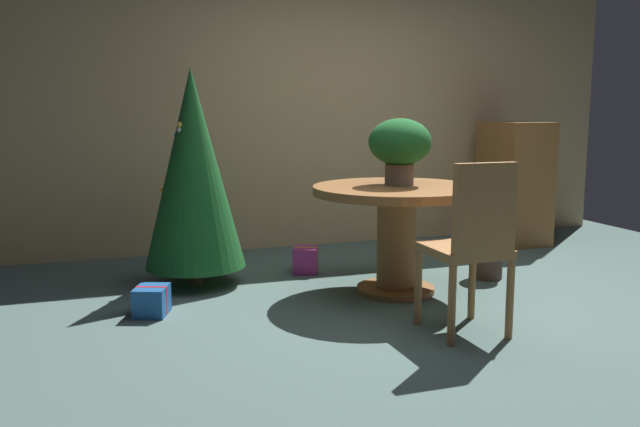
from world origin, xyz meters
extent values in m
plane|color=#4C6660|center=(0.00, 0.00, 0.00)|extent=(6.60, 6.60, 0.00)
cube|color=tan|center=(0.00, 2.20, 1.30)|extent=(6.00, 0.10, 2.60)
cylinder|color=brown|center=(-0.13, 0.37, 0.02)|extent=(0.55, 0.55, 0.04)
cylinder|color=brown|center=(-0.13, 0.37, 0.37)|extent=(0.27, 0.27, 0.66)
cylinder|color=brown|center=(-0.13, 0.37, 0.73)|extent=(1.18, 1.18, 0.06)
cylinder|color=#665B51|center=(-0.08, 0.44, 0.83)|extent=(0.20, 0.20, 0.15)
ellipsoid|color=#195623|center=(-0.08, 0.44, 1.06)|extent=(0.44, 0.44, 0.33)
sphere|color=#E5A8B2|center=(-0.10, 0.30, 1.05)|extent=(0.06, 0.06, 0.06)
sphere|color=#E5A8B2|center=(0.03, 0.37, 1.15)|extent=(0.08, 0.08, 0.08)
sphere|color=#E5A8B2|center=(-0.04, 0.54, 1.05)|extent=(0.08, 0.08, 0.08)
cylinder|color=#9E6B3D|center=(-0.31, -0.33, 0.23)|extent=(0.04, 0.04, 0.46)
cylinder|color=#9E6B3D|center=(0.06, -0.33, 0.23)|extent=(0.04, 0.04, 0.46)
cylinder|color=#9E6B3D|center=(-0.31, -0.72, 0.23)|extent=(0.04, 0.04, 0.46)
cylinder|color=#9E6B3D|center=(0.06, -0.72, 0.23)|extent=(0.04, 0.04, 0.46)
cube|color=#9E6B3D|center=(-0.13, -0.53, 0.49)|extent=(0.42, 0.44, 0.05)
cube|color=#9E6B3D|center=(-0.13, -0.72, 0.76)|extent=(0.37, 0.05, 0.50)
cylinder|color=brown|center=(-1.43, 1.05, 0.07)|extent=(0.10, 0.10, 0.14)
cone|color=#195623|center=(-1.43, 1.05, 0.86)|extent=(0.73, 0.73, 1.44)
sphere|color=gold|center=(-1.29, 1.27, 0.44)|extent=(0.05, 0.05, 0.05)
sphere|color=#2D51A8|center=(-1.44, 1.10, 1.35)|extent=(0.05, 0.05, 0.05)
sphere|color=#2D51A8|center=(-1.53, 1.09, 1.10)|extent=(0.05, 0.05, 0.05)
sphere|color=gold|center=(-1.52, 1.01, 1.17)|extent=(0.05, 0.05, 0.05)
sphere|color=silver|center=(-1.55, 1.24, 0.60)|extent=(0.07, 0.07, 0.07)
sphere|color=silver|center=(-1.53, 1.00, 1.14)|extent=(0.04, 0.04, 0.04)
sphere|color=gold|center=(-1.64, 1.11, 0.71)|extent=(0.05, 0.05, 0.05)
cube|color=#9E287A|center=(-0.56, 1.12, 0.10)|extent=(0.25, 0.27, 0.21)
cube|color=gold|center=(-0.56, 1.12, 0.10)|extent=(0.18, 0.10, 0.21)
cube|color=#1E569E|center=(-1.82, 0.39, 0.09)|extent=(0.26, 0.29, 0.18)
cube|color=red|center=(-1.82, 0.39, 0.09)|extent=(0.19, 0.10, 0.18)
cube|color=brown|center=(1.71, 1.63, 0.58)|extent=(0.47, 0.65, 1.16)
sphere|color=#B29338|center=(1.47, 1.63, 0.64)|extent=(0.04, 0.04, 0.04)
cylinder|color=#4C382D|center=(0.71, 0.50, 0.08)|extent=(0.23, 0.23, 0.15)
sphere|color=#195623|center=(0.71, 0.50, 0.26)|extent=(0.28, 0.28, 0.28)
camera|label=1|loc=(-2.16, -3.86, 1.30)|focal=37.92mm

